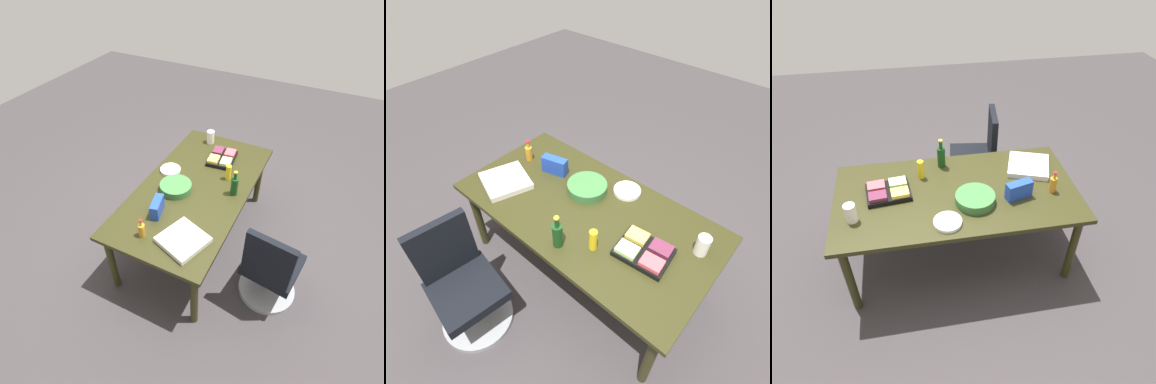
# 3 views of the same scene
# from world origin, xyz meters

# --- Properties ---
(ground_plane) EXTENTS (10.00, 10.00, 0.00)m
(ground_plane) POSITION_xyz_m (0.00, 0.00, 0.00)
(ground_plane) COLOR #383436
(conference_table) EXTENTS (2.04, 1.07, 0.78)m
(conference_table) POSITION_xyz_m (0.00, 0.00, 0.70)
(conference_table) COLOR #2B2B12
(conference_table) RESTS_ON ground
(office_chair) EXTENTS (0.56, 0.56, 0.98)m
(office_chair) POSITION_xyz_m (-0.37, -0.95, 0.38)
(office_chair) COLOR gray
(office_chair) RESTS_ON ground
(fruit_platter) EXTENTS (0.39, 0.32, 0.07)m
(fruit_platter) POSITION_xyz_m (0.57, -0.06, 0.81)
(fruit_platter) COLOR black
(fruit_platter) RESTS_ON conference_table
(paper_plate_stack) EXTENTS (0.24, 0.24, 0.03)m
(paper_plate_stack) POSITION_xyz_m (0.13, 0.37, 0.79)
(paper_plate_stack) COLOR white
(paper_plate_stack) RESTS_ON conference_table
(salad_bowl) EXTENTS (0.41, 0.41, 0.08)m
(salad_bowl) POSITION_xyz_m (-0.13, 0.16, 0.82)
(salad_bowl) COLOR #376C36
(salad_bowl) RESTS_ON conference_table
(chip_bag_blue) EXTENTS (0.23, 0.13, 0.15)m
(chip_bag_blue) POSITION_xyz_m (-0.49, 0.16, 0.85)
(chip_bag_blue) COLOR #1D40B2
(chip_bag_blue) RESTS_ON conference_table
(pizza_box) EXTENTS (0.46, 0.46, 0.05)m
(pizza_box) POSITION_xyz_m (-0.70, -0.22, 0.80)
(pizza_box) COLOR silver
(pizza_box) RESTS_ON conference_table
(dressing_bottle) EXTENTS (0.07, 0.07, 0.20)m
(dressing_bottle) POSITION_xyz_m (-0.80, 0.13, 0.85)
(dressing_bottle) COLOR #C28023
(dressing_bottle) RESTS_ON conference_table
(wine_bottle) EXTENTS (0.08, 0.08, 0.28)m
(wine_bottle) POSITION_xyz_m (0.08, -0.39, 0.88)
(wine_bottle) COLOR #133F16
(wine_bottle) RESTS_ON conference_table
(mustard_bottle) EXTENTS (0.06, 0.06, 0.17)m
(mustard_bottle) POSITION_xyz_m (0.28, -0.25, 0.86)
(mustard_bottle) COLOR yellow
(mustard_bottle) RESTS_ON conference_table
(mayo_jar) EXTENTS (0.11, 0.11, 0.15)m
(mayo_jar) POSITION_xyz_m (0.84, 0.21, 0.85)
(mayo_jar) COLOR white
(mayo_jar) RESTS_ON conference_table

